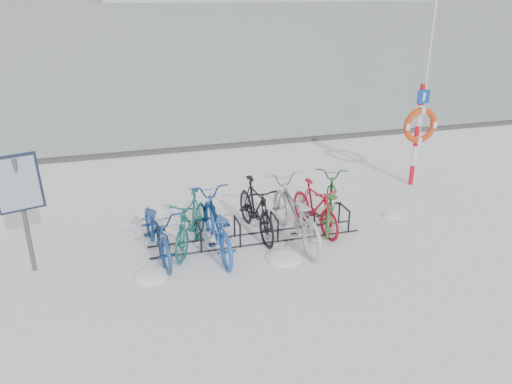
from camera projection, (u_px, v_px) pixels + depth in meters
The scene contains 14 objects.
ground at pixel (256, 239), 9.41m from camera, with size 900.00×900.00×0.00m, color white.
ice_sheet at pixel (111, 5), 147.29m from camera, with size 400.00×298.00×0.02m, color #A2B1B7.
quay_edge at pixel (200, 148), 14.64m from camera, with size 400.00×0.25×0.10m, color #3F3F42.
bike_rack at pixel (256, 231), 9.34m from camera, with size 4.00×0.48×0.46m.
info_board at pixel (19, 190), 7.81m from camera, with size 0.72×0.44×2.03m.
lifebuoy_station at pixel (420, 125), 11.46m from camera, with size 0.85×0.23×4.39m.
bike_0 at pixel (157, 228), 8.72m from camera, with size 0.68×1.95×1.02m, color navy.
bike_1 at pixel (191, 220), 8.96m from camera, with size 0.49×1.75×1.05m, color #165754.
bike_2 at pixel (216, 223), 8.84m from camera, with size 0.72×2.06×1.08m, color #2254AE.
bike_3 at pixel (256, 207), 9.46m from camera, with size 0.52×1.83×1.10m, color black.
bike_4 at pixel (295, 211), 9.17m from camera, with size 0.78×2.25×1.18m, color #B7BAC0.
bike_5 at pixel (315, 205), 9.67m from camera, with size 0.46×1.64×0.98m, color red.
bike_6 at pixel (330, 199), 9.93m from camera, with size 0.66×1.90×1.00m, color #2E692E.
snow_drifts at pixel (249, 251), 8.98m from camera, with size 5.53×2.16×0.23m.
Camera 1 is at (-2.32, -8.05, 4.39)m, focal length 35.00 mm.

